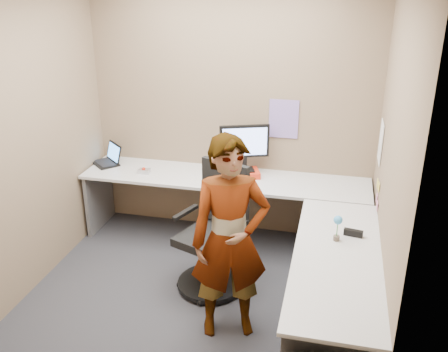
% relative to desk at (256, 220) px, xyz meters
% --- Properties ---
extents(ground, '(3.00, 3.00, 0.00)m').
position_rel_desk_xyz_m(ground, '(-0.44, -0.39, -0.59)').
color(ground, '#28272D').
rests_on(ground, ground).
extents(wall_back, '(3.00, 0.00, 3.00)m').
position_rel_desk_xyz_m(wall_back, '(-0.44, 0.91, 0.76)').
color(wall_back, brown).
rests_on(wall_back, ground).
extents(wall_right, '(0.00, 2.70, 2.70)m').
position_rel_desk_xyz_m(wall_right, '(1.06, -0.39, 0.76)').
color(wall_right, brown).
rests_on(wall_right, ground).
extents(wall_left, '(0.00, 2.70, 2.70)m').
position_rel_desk_xyz_m(wall_left, '(-1.94, -0.39, 0.76)').
color(wall_left, brown).
rests_on(wall_left, ground).
extents(desk, '(2.98, 2.58, 0.73)m').
position_rel_desk_xyz_m(desk, '(0.00, 0.00, 0.00)').
color(desk, beige).
rests_on(desk, ground).
extents(paper_ream, '(0.38, 0.33, 0.06)m').
position_rel_desk_xyz_m(paper_ream, '(-0.25, 0.66, 0.17)').
color(paper_ream, red).
rests_on(paper_ream, desk).
extents(monitor, '(0.49, 0.23, 0.48)m').
position_rel_desk_xyz_m(monitor, '(-0.25, 0.68, 0.49)').
color(monitor, black).
rests_on(monitor, paper_ream).
extents(laptop, '(0.40, 0.39, 0.22)m').
position_rel_desk_xyz_m(laptop, '(-1.76, 0.69, 0.20)').
color(laptop, black).
rests_on(laptop, desk).
extents(trackball_mouse, '(0.12, 0.08, 0.07)m').
position_rel_desk_xyz_m(trackball_mouse, '(-1.28, 0.50, 0.17)').
color(trackball_mouse, '#B7B7BC').
rests_on(trackball_mouse, desk).
extents(origami, '(0.10, 0.10, 0.06)m').
position_rel_desk_xyz_m(origami, '(-0.27, 0.36, 0.17)').
color(origami, white).
rests_on(origami, desk).
extents(stapler, '(0.15, 0.07, 0.05)m').
position_rel_desk_xyz_m(stapler, '(0.85, -0.37, 0.17)').
color(stapler, black).
rests_on(stapler, desk).
extents(flower, '(0.07, 0.07, 0.22)m').
position_rel_desk_xyz_m(flower, '(0.72, -0.47, 0.28)').
color(flower, brown).
rests_on(flower, desk).
extents(calendar_purple, '(0.30, 0.01, 0.40)m').
position_rel_desk_xyz_m(calendar_purple, '(0.11, 0.90, 0.71)').
color(calendar_purple, '#846BB7').
rests_on(calendar_purple, wall_back).
extents(calendar_white, '(0.01, 0.28, 0.38)m').
position_rel_desk_xyz_m(calendar_white, '(1.05, 0.51, 0.66)').
color(calendar_white, white).
rests_on(calendar_white, wall_right).
extents(sticky_note_a, '(0.01, 0.07, 0.07)m').
position_rel_desk_xyz_m(sticky_note_a, '(1.05, 0.16, 0.36)').
color(sticky_note_a, '#F2E059').
rests_on(sticky_note_a, wall_right).
extents(sticky_note_b, '(0.01, 0.07, 0.07)m').
position_rel_desk_xyz_m(sticky_note_b, '(1.05, 0.21, 0.23)').
color(sticky_note_b, pink).
rests_on(sticky_note_b, wall_right).
extents(sticky_note_c, '(0.01, 0.07, 0.07)m').
position_rel_desk_xyz_m(sticky_note_c, '(1.05, 0.09, 0.21)').
color(sticky_note_c, pink).
rests_on(sticky_note_c, wall_right).
extents(sticky_note_d, '(0.01, 0.07, 0.07)m').
position_rel_desk_xyz_m(sticky_note_d, '(1.05, 0.31, 0.33)').
color(sticky_note_d, '#F2E059').
rests_on(sticky_note_d, wall_right).
extents(office_chair, '(0.66, 0.66, 1.14)m').
position_rel_desk_xyz_m(office_chair, '(-0.33, -0.24, -0.12)').
color(office_chair, black).
rests_on(office_chair, ground).
extents(person, '(0.70, 0.57, 1.64)m').
position_rel_desk_xyz_m(person, '(-0.06, -0.81, 0.23)').
color(person, '#999399').
rests_on(person, ground).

